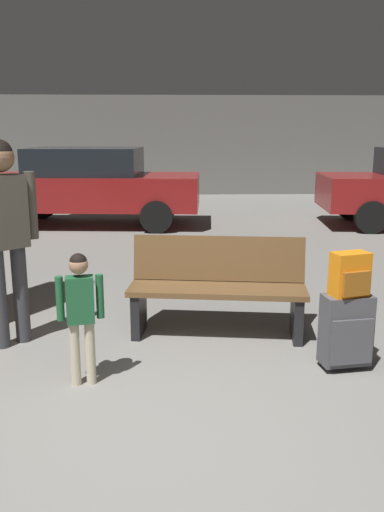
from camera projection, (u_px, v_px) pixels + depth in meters
ground_plane at (166, 276)px, 7.21m from camera, size 18.00×18.00×0.10m
garage_back_wall at (168, 146)px, 15.50m from camera, size 18.00×0.12×2.80m
bench at (217, 287)px, 4.95m from camera, size 1.65×0.72×0.89m
suitcase at (346, 330)px, 4.22m from camera, size 0.41×0.28×0.60m
backpack_bright at (350, 275)px, 4.12m from camera, size 0.31×0.25×0.34m
child at (80, 305)px, 3.90m from camera, size 0.34×0.19×1.00m
adult at (4, 221)px, 4.55m from camera, size 0.48×0.44×1.78m
parked_car_far at (92, 184)px, 10.58m from camera, size 4.21×2.03×1.51m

